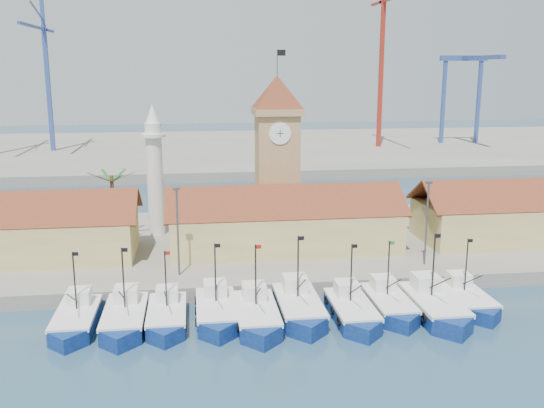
{
  "coord_description": "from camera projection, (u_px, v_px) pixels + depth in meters",
  "views": [
    {
      "loc": [
        -10.34,
        -47.17,
        22.09
      ],
      "look_at": [
        -1.69,
        18.0,
        7.24
      ],
      "focal_mm": 40.0,
      "sensor_mm": 36.0,
      "label": 1
    }
  ],
  "objects": [
    {
      "name": "palm_tree",
      "position": [
        113.0,
        202.0,
        73.0
      ],
      "size": [
        5.6,
        5.03,
        8.39
      ],
      "color": "brown",
      "rests_on": "quay"
    },
    {
      "name": "minaret",
      "position": [
        155.0,
        170.0,
        74.81
      ],
      "size": [
        3.0,
        3.0,
        16.3
      ],
      "color": "silver",
      "rests_on": "quay"
    },
    {
      "name": "boat_7",
      "position": [
        390.0,
        306.0,
        55.55
      ],
      "size": [
        3.4,
        9.32,
        7.05
      ],
      "color": "navy",
      "rests_on": "ground"
    },
    {
      "name": "terminal",
      "position": [
        232.0,
        150.0,
        157.95
      ],
      "size": [
        240.0,
        80.0,
        2.0
      ],
      "primitive_type": "cube",
      "color": "gray",
      "rests_on": "ground"
    },
    {
      "name": "boat_8",
      "position": [
        435.0,
        308.0,
        54.77
      ],
      "size": [
        3.84,
        10.53,
        7.97
      ],
      "color": "navy",
      "rests_on": "ground"
    },
    {
      "name": "boat_2",
      "position": [
        167.0,
        318.0,
        52.94
      ],
      "size": [
        3.34,
        9.14,
        6.91
      ],
      "color": "navy",
      "rests_on": "ground"
    },
    {
      "name": "boat_0",
      "position": [
        76.0,
        321.0,
        52.17
      ],
      "size": [
        3.42,
        9.37,
        7.09
      ],
      "color": "navy",
      "rests_on": "ground"
    },
    {
      "name": "boat_1",
      "position": [
        124.0,
        320.0,
        52.4
      ],
      "size": [
        3.56,
        9.76,
        7.38
      ],
      "color": "navy",
      "rests_on": "ground"
    },
    {
      "name": "boat_3",
      "position": [
        217.0,
        313.0,
        53.82
      ],
      "size": [
        3.54,
        9.68,
        7.33
      ],
      "color": "navy",
      "rests_on": "ground"
    },
    {
      "name": "quay",
      "position": [
        279.0,
        244.0,
        74.85
      ],
      "size": [
        140.0,
        32.0,
        1.5
      ],
      "primitive_type": "cube",
      "color": "gray",
      "rests_on": "ground"
    },
    {
      "name": "hall_center",
      "position": [
        284.0,
        227.0,
        70.27
      ],
      "size": [
        27.04,
        10.13,
        7.61
      ],
      "color": "#DAC178",
      "rests_on": "quay"
    },
    {
      "name": "ground",
      "position": [
        319.0,
        332.0,
        51.81
      ],
      "size": [
        400.0,
        400.0,
        0.0
      ],
      "primitive_type": "plane",
      "color": "#1C324D",
      "rests_on": "ground"
    },
    {
      "name": "boat_9",
      "position": [
        468.0,
        301.0,
        56.78
      ],
      "size": [
        3.32,
        9.11,
        6.89
      ],
      "color": "navy",
      "rests_on": "ground"
    },
    {
      "name": "gantry",
      "position": [
        468.0,
        75.0,
        158.48
      ],
      "size": [
        13.0,
        22.0,
        23.2
      ],
      "color": "#304A94",
      "rests_on": "terminal"
    },
    {
      "name": "boat_4",
      "position": [
        257.0,
        317.0,
        52.93
      ],
      "size": [
        3.62,
        9.92,
        7.51
      ],
      "color": "navy",
      "rests_on": "ground"
    },
    {
      "name": "lamp_posts",
      "position": [
        301.0,
        223.0,
        62.05
      ],
      "size": [
        80.7,
        0.25,
        9.03
      ],
      "color": "#3F3F44",
      "rests_on": "quay"
    },
    {
      "name": "crane_blue_near",
      "position": [
        45.0,
        66.0,
        144.19
      ],
      "size": [
        1.0,
        31.86,
        36.98
      ],
      "color": "#304A94",
      "rests_on": "terminal"
    },
    {
      "name": "boat_5",
      "position": [
        299.0,
        309.0,
        54.59
      ],
      "size": [
        3.76,
        10.31,
        7.8
      ],
      "color": "navy",
      "rests_on": "ground"
    },
    {
      "name": "boat_6",
      "position": [
        353.0,
        313.0,
        53.96
      ],
      "size": [
        3.49,
        9.57,
        7.24
      ],
      "color": "navy",
      "rests_on": "ground"
    },
    {
      "name": "crane_red_right",
      "position": [
        384.0,
        49.0,
        150.9
      ],
      "size": [
        1.0,
        33.63,
        44.14
      ],
      "color": "#A02418",
      "rests_on": "terminal"
    },
    {
      "name": "hall_right",
      "position": [
        541.0,
        218.0,
        74.38
      ],
      "size": [
        31.2,
        10.13,
        7.61
      ],
      "color": "#DAC178",
      "rests_on": "quay"
    },
    {
      "name": "clock_tower",
      "position": [
        277.0,
        152.0,
        74.31
      ],
      "size": [
        5.8,
        5.8,
        22.7
      ],
      "color": "tan",
      "rests_on": "quay"
    }
  ]
}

